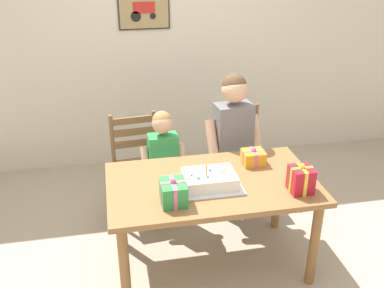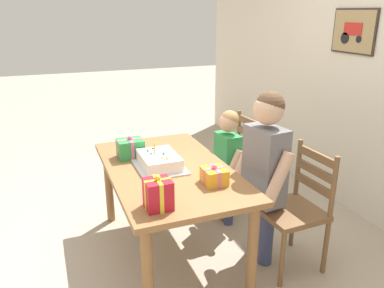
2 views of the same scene
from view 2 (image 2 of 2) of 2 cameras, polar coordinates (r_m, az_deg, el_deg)
The scene contains 11 objects.
ground_plane at distance 3.20m, azimuth -3.26°, elevation -15.68°, with size 20.00×20.00×0.00m, color tan.
back_wall at distance 3.71m, azimuth 25.64°, elevation 9.14°, with size 6.40×0.11×2.60m.
dining_table at distance 2.89m, azimuth -3.50°, elevation -5.30°, with size 1.49×0.87×0.73m.
birthday_cake at distance 2.84m, azimuth -4.92°, elevation -2.57°, with size 0.44×0.34×0.19m.
gift_box_red_large at distance 2.58m, azimuth 3.34°, elevation -4.78°, with size 0.17×0.15×0.14m.
gift_box_beside_cake at distance 2.26m, azimuth -5.07°, elevation -7.43°, with size 0.15×0.16×0.21m.
gift_box_corner_small at distance 3.06m, azimuth -9.15°, elevation -0.66°, with size 0.17×0.21×0.18m.
chair_left at distance 3.65m, azimuth 6.50°, elevation -2.83°, with size 0.46×0.46×0.92m.
chair_right at distance 2.93m, azimuth 15.17°, elevation -9.24°, with size 0.44×0.44×0.92m.
child_older at distance 2.79m, azimuth 10.82°, elevation -2.71°, with size 0.50×0.29×1.32m.
child_younger at distance 3.34m, azimuth 5.28°, elevation -1.88°, with size 0.38×0.22×1.05m.
Camera 2 is at (2.51, -0.79, 1.83)m, focal length 35.80 mm.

